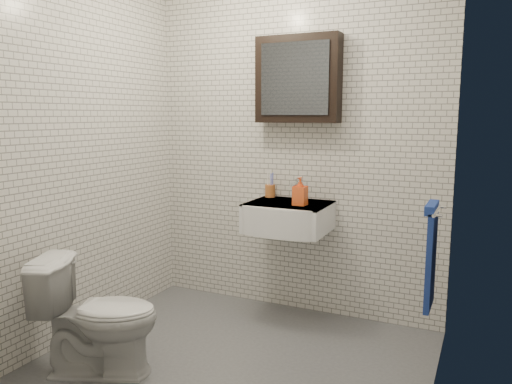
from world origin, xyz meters
TOP-DOWN VIEW (x-y plane):
  - ground at (0.00, 0.00)m, footprint 2.20×2.00m
  - room_shell at (0.00, 0.00)m, footprint 2.22×2.02m
  - washbasin at (0.05, 0.73)m, footprint 0.55×0.50m
  - faucet at (0.05, 0.93)m, footprint 0.06×0.20m
  - mirror_cabinet at (0.05, 0.93)m, footprint 0.60×0.15m
  - towel_rail at (1.04, 0.35)m, footprint 0.09×0.30m
  - toothbrush_cup at (-0.16, 0.94)m, footprint 0.08×0.08m
  - soap_bottle at (0.15, 0.72)m, footprint 0.09×0.09m
  - toilet at (-0.64, -0.38)m, footprint 0.76×0.60m

SIDE VIEW (x-z plane):
  - ground at x=0.00m, z-range 0.00..0.01m
  - toilet at x=-0.64m, z-range 0.00..0.68m
  - towel_rail at x=1.04m, z-range 0.43..1.01m
  - washbasin at x=0.05m, z-range 0.66..0.86m
  - toothbrush_cup at x=-0.16m, z-range 0.80..1.00m
  - faucet at x=0.05m, z-range 0.84..0.99m
  - soap_bottle at x=0.15m, z-range 0.85..1.04m
  - room_shell at x=0.00m, z-range 0.21..2.72m
  - mirror_cabinet at x=0.05m, z-range 1.40..2.00m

